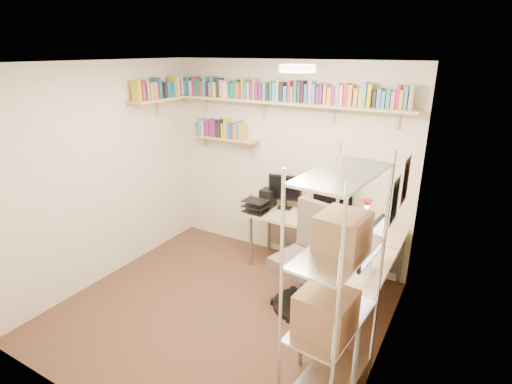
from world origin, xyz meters
TOP-DOWN VIEW (x-y plane):
  - ground at (0.00, 0.00)m, footprint 3.20×3.20m
  - room_shell at (0.00, 0.00)m, footprint 3.24×3.04m
  - wall_shelves at (-0.41, 1.30)m, footprint 3.12×1.09m
  - corner_desk at (0.69, 0.98)m, footprint 1.88×1.84m
  - office_chair at (0.72, 0.53)m, footprint 0.62×0.64m
  - wire_rack at (1.36, -0.53)m, footprint 0.49×0.88m

SIDE VIEW (x-z plane):
  - ground at x=0.00m, z-range 0.00..0.00m
  - office_chair at x=0.72m, z-range -0.09..1.05m
  - corner_desk at x=0.69m, z-range 0.09..1.31m
  - wire_rack at x=1.36m, z-range 0.09..2.05m
  - room_shell at x=0.00m, z-range 0.29..2.81m
  - wall_shelves at x=-0.41m, z-range 1.63..2.42m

